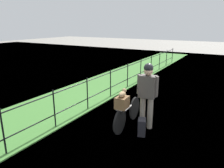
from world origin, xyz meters
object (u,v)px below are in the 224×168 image
at_px(terrier_dog, 123,93).
at_px(mooring_bollard, 149,78).
at_px(bicycle_main, 127,114).
at_px(cyclist_person, 147,90).
at_px(backpack_on_paving, 142,127).
at_px(wooden_crate, 122,102).

relative_size(terrier_dog, mooring_bollard, 0.80).
distance_m(bicycle_main, mooring_bollard, 4.50).
height_order(cyclist_person, mooring_bollard, cyclist_person).
xyz_separation_m(bicycle_main, backpack_on_paving, (-0.22, -0.50, -0.14)).
xyz_separation_m(bicycle_main, mooring_bollard, (4.37, 1.06, -0.14)).
relative_size(bicycle_main, terrier_dog, 4.98).
distance_m(bicycle_main, terrier_dog, 0.73).
bearing_deg(terrier_dog, bicycle_main, 2.83).
bearing_deg(terrier_dog, backpack_on_paving, -79.29).
bearing_deg(bicycle_main, backpack_on_paving, -113.75).
height_order(terrier_dog, backpack_on_paving, terrier_dog).
relative_size(bicycle_main, mooring_bollard, 4.00).
distance_m(bicycle_main, wooden_crate, 0.55).
bearing_deg(wooden_crate, cyclist_person, -38.82).
relative_size(bicycle_main, backpack_on_paving, 3.96).
xyz_separation_m(wooden_crate, terrier_dog, (0.02, 0.00, 0.22)).
height_order(wooden_crate, terrier_dog, terrier_dog).
bearing_deg(mooring_bollard, terrier_dog, -167.03).
bearing_deg(bicycle_main, wooden_crate, -177.17).
xyz_separation_m(wooden_crate, mooring_bollard, (4.71, 1.08, -0.57)).
bearing_deg(backpack_on_paving, bicycle_main, -132.96).
distance_m(backpack_on_paving, mooring_bollard, 4.85).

